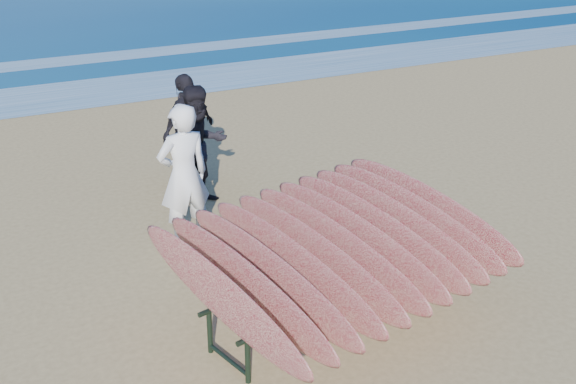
% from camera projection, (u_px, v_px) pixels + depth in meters
% --- Properties ---
extents(ground, '(120.00, 120.00, 0.00)m').
position_uv_depth(ground, '(318.00, 287.00, 8.75)').
color(ground, tan).
rests_on(ground, ground).
extents(foam_near, '(160.00, 160.00, 0.00)m').
position_uv_depth(foam_near, '(112.00, 90.00, 16.94)').
color(foam_near, white).
rests_on(foam_near, ground).
extents(foam_far, '(160.00, 160.00, 0.00)m').
position_uv_depth(foam_far, '(80.00, 59.00, 19.81)').
color(foam_far, white).
rests_on(foam_far, ground).
extents(surfboard_rack, '(3.73, 3.45, 1.34)m').
position_uv_depth(surfboard_rack, '(337.00, 248.00, 7.86)').
color(surfboard_rack, black).
rests_on(surfboard_rack, ground).
extents(person_white, '(0.75, 0.53, 1.96)m').
position_uv_depth(person_white, '(184.00, 176.00, 9.46)').
color(person_white, white).
rests_on(person_white, ground).
extents(person_dark_a, '(1.01, 0.86, 1.84)m').
position_uv_depth(person_dark_a, '(200.00, 146.00, 10.67)').
color(person_dark_a, black).
rests_on(person_dark_a, ground).
extents(person_dark_b, '(1.15, 0.87, 1.81)m').
position_uv_depth(person_dark_b, '(188.00, 130.00, 11.41)').
color(person_dark_b, black).
rests_on(person_dark_b, ground).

